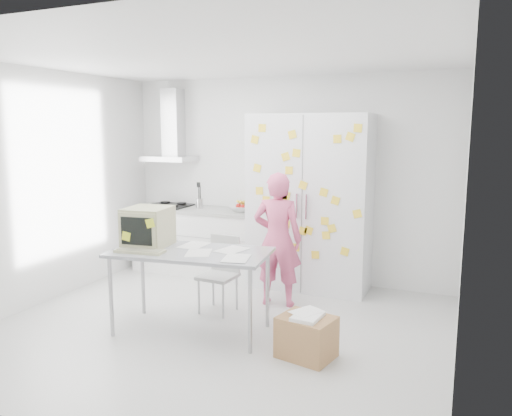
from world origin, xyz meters
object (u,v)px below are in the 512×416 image
at_px(desk, 163,238).
at_px(cardboard_box, 306,336).
at_px(person, 278,239).
at_px(chair, 221,269).

height_order(desk, cardboard_box, desk).
relative_size(person, chair, 1.83).
relative_size(desk, cardboard_box, 3.04).
xyz_separation_m(person, cardboard_box, (0.72, -1.17, -0.58)).
xyz_separation_m(desk, cardboard_box, (1.55, -0.10, -0.74)).
relative_size(person, desk, 0.95).
bearing_deg(chair, cardboard_box, -28.38).
relative_size(desk, chair, 1.94).
distance_m(person, chair, 0.73).
bearing_deg(cardboard_box, person, 121.47).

